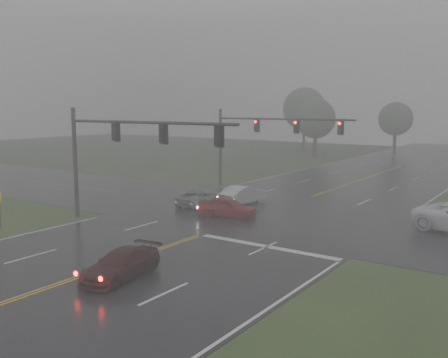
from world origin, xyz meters
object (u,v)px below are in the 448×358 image
Objects in this scene: sedan_silver at (243,204)px; sedan_maroon at (121,278)px; car_grey at (200,206)px; signal_gantry_far at (258,133)px; sedan_red at (227,217)px; signal_gantry_near at (117,143)px.

sedan_maroon is at bearing 109.96° from sedan_silver.
signal_gantry_far reaches higher than car_grey.
signal_gantry_near is at bearing 125.58° from sedan_red.
sedan_maroon is at bearing 111.60° from car_grey.
sedan_red is 0.30× the size of signal_gantry_far.
signal_gantry_far is at bearing -63.09° from sedan_silver.
sedan_silver is at bearing 3.51° from sedan_red.
signal_gantry_near is at bearing 78.74° from sedan_silver.
signal_gantry_near is at bearing 130.76° from sedan_maroon.
sedan_silver is (-4.76, 17.50, 0.00)m from sedan_maroon.
signal_gantry_far is (-7.64, 24.58, 5.19)m from sedan_maroon.
signal_gantry_near reaches higher than sedan_red.
sedan_red is at bearing -68.78° from signal_gantry_far.
car_grey is 0.33× the size of signal_gantry_far.
car_grey is at bearing 50.54° from sedan_silver.
sedan_red is 0.90× the size of car_grey.
sedan_red is 0.92× the size of sedan_silver.
sedan_maroon is at bearing -43.16° from signal_gantry_near.
sedan_silver is at bearing -137.87° from car_grey.
signal_gantry_far is at bearing 5.00° from sedan_red.
sedan_maroon is 18.13m from sedan_silver.
sedan_silver is 0.33× the size of signal_gantry_far.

